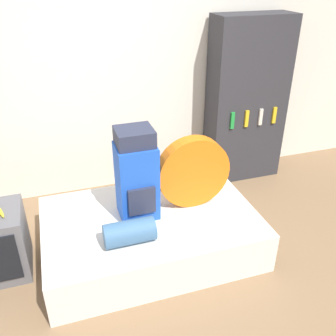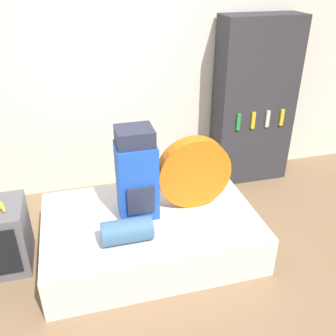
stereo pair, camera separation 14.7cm
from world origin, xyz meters
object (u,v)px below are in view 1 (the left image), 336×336
backpack (137,175)px  bookshelf (247,101)px  tent_bag (193,172)px  sleeping_roll (129,232)px

backpack → bookshelf: (1.53, 0.97, 0.17)m
backpack → bookshelf: size_ratio=0.43×
tent_bag → bookshelf: bearing=43.1°
sleeping_roll → bookshelf: bearing=38.1°
backpack → tent_bag: size_ratio=1.22×
tent_bag → sleeping_roll: bearing=-151.3°
sleeping_roll → backpack: bearing=66.2°
backpack → bookshelf: bookshelf is taller
tent_bag → sleeping_roll: tent_bag is taller
backpack → tent_bag: (0.51, 0.01, -0.06)m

